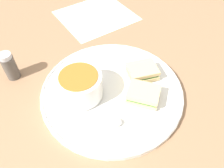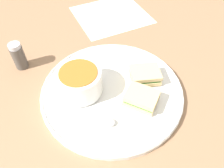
{
  "view_description": "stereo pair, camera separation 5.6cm",
  "coord_description": "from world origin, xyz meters",
  "px_view_note": "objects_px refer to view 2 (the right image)",
  "views": [
    {
      "loc": [
        0.32,
        -0.19,
        0.46
      ],
      "look_at": [
        0.0,
        0.0,
        0.04
      ],
      "focal_mm": 35.0,
      "sensor_mm": 36.0,
      "label": 1
    },
    {
      "loc": [
        0.34,
        -0.14,
        0.46
      ],
      "look_at": [
        0.0,
        0.0,
        0.04
      ],
      "focal_mm": 35.0,
      "sensor_mm": 36.0,
      "label": 2
    }
  ],
  "objects_px": {
    "sandwich_half_far": "(146,76)",
    "soup_bowl": "(80,81)",
    "spoon": "(105,122)",
    "sandwich_half_near": "(141,98)",
    "salt_shaker": "(19,56)"
  },
  "relations": [
    {
      "from": "sandwich_half_near",
      "to": "salt_shaker",
      "type": "distance_m",
      "value": 0.37
    },
    {
      "from": "soup_bowl",
      "to": "sandwich_half_near",
      "type": "height_order",
      "value": "soup_bowl"
    },
    {
      "from": "spoon",
      "to": "sandwich_half_near",
      "type": "bearing_deg",
      "value": 45.29
    },
    {
      "from": "sandwich_half_near",
      "to": "salt_shaker",
      "type": "relative_size",
      "value": 1.19
    },
    {
      "from": "sandwich_half_far",
      "to": "soup_bowl",
      "type": "bearing_deg",
      "value": -99.57
    },
    {
      "from": "soup_bowl",
      "to": "salt_shaker",
      "type": "distance_m",
      "value": 0.22
    },
    {
      "from": "sandwich_half_far",
      "to": "salt_shaker",
      "type": "height_order",
      "value": "salt_shaker"
    },
    {
      "from": "spoon",
      "to": "sandwich_half_far",
      "type": "bearing_deg",
      "value": 62.99
    },
    {
      "from": "salt_shaker",
      "to": "sandwich_half_near",
      "type": "bearing_deg",
      "value": 44.95
    },
    {
      "from": "spoon",
      "to": "sandwich_half_near",
      "type": "xyz_separation_m",
      "value": [
        -0.02,
        0.1,
        0.01
      ]
    },
    {
      "from": "spoon",
      "to": "sandwich_half_far",
      "type": "distance_m",
      "value": 0.17
    },
    {
      "from": "sandwich_half_near",
      "to": "sandwich_half_far",
      "type": "xyz_separation_m",
      "value": [
        -0.06,
        0.04,
        0.0
      ]
    },
    {
      "from": "soup_bowl",
      "to": "spoon",
      "type": "relative_size",
      "value": 1.22
    },
    {
      "from": "spoon",
      "to": "soup_bowl",
      "type": "bearing_deg",
      "value": 134.63
    },
    {
      "from": "soup_bowl",
      "to": "sandwich_half_far",
      "type": "distance_m",
      "value": 0.18
    }
  ]
}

